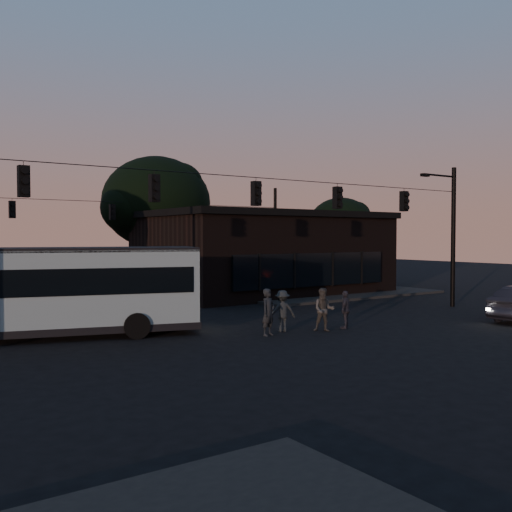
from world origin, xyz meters
TOP-DOWN VIEW (x-y plane):
  - ground at (0.00, 0.00)m, footprint 120.00×120.00m
  - sidewalk_far_right at (12.00, 14.00)m, footprint 14.00×10.00m
  - building at (9.00, 15.97)m, footprint 15.40×10.41m
  - tree_behind at (4.00, 22.00)m, footprint 7.60×7.60m
  - tree_right at (18.00, 18.00)m, footprint 5.20×5.20m
  - signal_rig_near at (0.00, 4.00)m, footprint 26.24×0.30m
  - signal_rig_far at (0.00, 20.00)m, footprint 26.24×0.30m
  - bus at (-7.97, 6.96)m, footprint 12.30×6.07m
  - pedestrian_a at (-0.51, 2.45)m, footprint 0.76×0.62m
  - pedestrian_b at (1.87, 1.94)m, footprint 1.07×1.05m
  - pedestrian_c at (3.09, 1.97)m, footprint 0.98×0.82m
  - pedestrian_d at (0.49, 2.86)m, footprint 1.22×0.95m

SIDE VIEW (x-z plane):
  - ground at x=0.00m, z-range 0.00..0.00m
  - sidewalk_far_right at x=12.00m, z-range 0.00..0.15m
  - pedestrian_c at x=3.09m, z-range 0.00..1.57m
  - pedestrian_d at x=0.49m, z-range 0.00..1.65m
  - pedestrian_b at x=1.87m, z-range 0.00..1.74m
  - pedestrian_a at x=-0.51m, z-range 0.00..1.80m
  - bus at x=-7.97m, z-range 0.21..3.59m
  - building at x=9.00m, z-range 0.01..5.41m
  - signal_rig_far at x=0.00m, z-range 0.45..7.95m
  - signal_rig_near at x=0.00m, z-range 0.70..8.20m
  - tree_right at x=18.00m, z-range 1.20..8.06m
  - tree_behind at x=4.00m, z-range 1.48..10.91m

